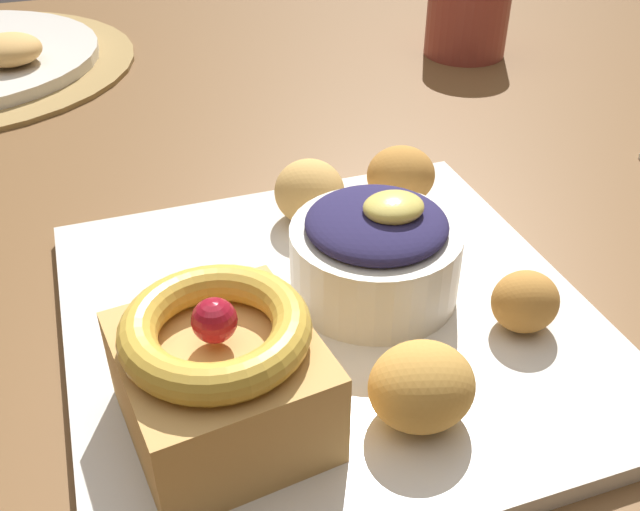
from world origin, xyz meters
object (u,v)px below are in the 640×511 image
(back_pastry, at_px, (9,50))
(fritter_extra, at_px, (309,192))
(fritter_middle, at_px, (525,302))
(coffee_mug, at_px, (468,10))
(fritter_back, at_px, (422,386))
(front_plate, at_px, (331,322))
(cake_slice, at_px, (220,373))
(fritter_front, at_px, (401,175))
(berry_ramekin, at_px, (375,252))

(back_pastry, bearing_deg, fritter_extra, -62.24)
(fritter_middle, xyz_separation_m, coffee_mug, (0.20, 0.43, 0.02))
(fritter_back, bearing_deg, front_plate, 98.92)
(front_plate, height_order, fritter_extra, fritter_extra)
(cake_slice, xyz_separation_m, fritter_middle, (0.17, 0.02, -0.02))
(fritter_front, distance_m, coffee_mug, 0.35)
(cake_slice, relative_size, fritter_middle, 2.69)
(fritter_back, height_order, coffee_mug, coffee_mug)
(back_pastry, bearing_deg, front_plate, -69.72)
(fritter_front, relative_size, fritter_back, 0.94)
(fritter_front, bearing_deg, cake_slice, -134.89)
(front_plate, height_order, coffee_mug, coffee_mug)
(berry_ramekin, bearing_deg, cake_slice, -145.58)
(back_pastry, relative_size, coffee_mug, 0.67)
(fritter_front, distance_m, fritter_back, 0.21)
(coffee_mug, bearing_deg, fritter_front, -125.86)
(berry_ramekin, bearing_deg, back_pastry, 114.08)
(fritter_middle, relative_size, coffee_mug, 0.40)
(berry_ramekin, bearing_deg, coffee_mug, 55.02)
(cake_slice, xyz_separation_m, berry_ramekin, (0.11, 0.07, -0.01))
(front_plate, distance_m, fritter_front, 0.14)
(front_plate, relative_size, fritter_back, 5.71)
(fritter_front, xyz_separation_m, fritter_extra, (-0.07, -0.00, 0.00))
(fritter_front, xyz_separation_m, fritter_back, (-0.08, -0.19, 0.00))
(cake_slice, relative_size, berry_ramekin, 1.03)
(front_plate, bearing_deg, coffee_mug, 52.83)
(fritter_back, height_order, fritter_extra, fritter_extra)
(berry_ramekin, bearing_deg, fritter_back, -99.92)
(fritter_middle, bearing_deg, fritter_extra, 117.91)
(cake_slice, distance_m, coffee_mug, 0.59)
(fritter_front, height_order, fritter_back, fritter_back)
(fritter_middle, distance_m, fritter_extra, 0.16)
(berry_ramekin, height_order, fritter_front, berry_ramekin)
(cake_slice, distance_m, fritter_extra, 0.19)
(berry_ramekin, distance_m, fritter_back, 0.10)
(berry_ramekin, bearing_deg, fritter_middle, -40.28)
(berry_ramekin, distance_m, fritter_extra, 0.09)
(berry_ramekin, xyz_separation_m, fritter_front, (0.06, 0.09, -0.01))
(fritter_middle, height_order, back_pastry, same)
(cake_slice, relative_size, back_pastry, 1.60)
(berry_ramekin, bearing_deg, front_plate, -159.25)
(front_plate, relative_size, berry_ramekin, 2.98)
(fritter_middle, bearing_deg, fritter_back, -152.84)
(fritter_extra, distance_m, coffee_mug, 0.40)
(coffee_mug, bearing_deg, fritter_back, -120.56)
(fritter_back, relative_size, coffee_mug, 0.54)
(fritter_back, relative_size, fritter_extra, 1.07)
(fritter_extra, bearing_deg, cake_slice, -120.71)
(front_plate, height_order, fritter_middle, fritter_middle)
(front_plate, relative_size, cake_slice, 2.89)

